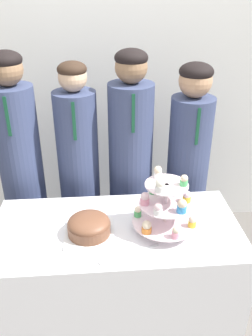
{
  "coord_description": "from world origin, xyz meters",
  "views": [
    {
      "loc": [
        -0.07,
        -1.13,
        1.83
      ],
      "look_at": [
        0.05,
        0.33,
        1.05
      ],
      "focal_mm": 38.0,
      "sensor_mm": 36.0,
      "label": 1
    }
  ],
  "objects_px": {
    "student_1": "(80,181)",
    "student_2": "(130,175)",
    "cupcake_stand": "(166,205)",
    "student_0": "(23,178)",
    "round_cake": "(89,226)",
    "cake_knife": "(120,257)",
    "student_3": "(187,176)"
  },
  "relations": [
    {
      "from": "round_cake",
      "to": "student_3",
      "type": "height_order",
      "value": "student_3"
    },
    {
      "from": "student_0",
      "to": "student_2",
      "type": "bearing_deg",
      "value": 0.0
    },
    {
      "from": "cake_knife",
      "to": "student_1",
      "type": "distance_m",
      "value": 0.79
    },
    {
      "from": "cake_knife",
      "to": "cupcake_stand",
      "type": "xyz_separation_m",
      "value": [
        0.23,
        0.19,
        0.14
      ]
    },
    {
      "from": "student_1",
      "to": "cake_knife",
      "type": "bearing_deg",
      "value": -74.9
    },
    {
      "from": "cupcake_stand",
      "to": "student_0",
      "type": "bearing_deg",
      "value": 143.98
    },
    {
      "from": "cake_knife",
      "to": "cupcake_stand",
      "type": "height_order",
      "value": "cupcake_stand"
    },
    {
      "from": "cupcake_stand",
      "to": "student_3",
      "type": "relative_size",
      "value": 0.23
    },
    {
      "from": "cupcake_stand",
      "to": "student_2",
      "type": "distance_m",
      "value": 0.6
    },
    {
      "from": "student_1",
      "to": "student_3",
      "type": "distance_m",
      "value": 0.69
    },
    {
      "from": "student_1",
      "to": "round_cake",
      "type": "bearing_deg",
      "value": -83.3
    },
    {
      "from": "student_0",
      "to": "round_cake",
      "type": "bearing_deg",
      "value": -54.37
    },
    {
      "from": "cupcake_stand",
      "to": "student_2",
      "type": "relative_size",
      "value": 0.22
    },
    {
      "from": "cake_knife",
      "to": "student_1",
      "type": "xyz_separation_m",
      "value": [
        -0.2,
        0.76,
        -0.04
      ]
    },
    {
      "from": "cupcake_stand",
      "to": "student_0",
      "type": "xyz_separation_m",
      "value": [
        -0.79,
        0.57,
        -0.14
      ]
    },
    {
      "from": "student_1",
      "to": "student_2",
      "type": "xyz_separation_m",
      "value": [
        0.32,
        0.0,
        0.03
      ]
    },
    {
      "from": "student_2",
      "to": "round_cake",
      "type": "bearing_deg",
      "value": -113.59
    },
    {
      "from": "student_1",
      "to": "student_3",
      "type": "bearing_deg",
      "value": 0.0
    },
    {
      "from": "student_3",
      "to": "cupcake_stand",
      "type": "bearing_deg",
      "value": -113.72
    },
    {
      "from": "cake_knife",
      "to": "student_1",
      "type": "bearing_deg",
      "value": 83.24
    },
    {
      "from": "cupcake_stand",
      "to": "student_3",
      "type": "bearing_deg",
      "value": 66.28
    },
    {
      "from": "round_cake",
      "to": "student_3",
      "type": "bearing_deg",
      "value": 43.18
    },
    {
      "from": "round_cake",
      "to": "student_0",
      "type": "relative_size",
      "value": 0.16
    },
    {
      "from": "round_cake",
      "to": "student_2",
      "type": "bearing_deg",
      "value": 66.41
    },
    {
      "from": "student_3",
      "to": "student_0",
      "type": "bearing_deg",
      "value": 180.0
    },
    {
      "from": "student_1",
      "to": "student_2",
      "type": "bearing_deg",
      "value": 0.0
    },
    {
      "from": "round_cake",
      "to": "cake_knife",
      "type": "distance_m",
      "value": 0.23
    },
    {
      "from": "student_1",
      "to": "student_3",
      "type": "xyz_separation_m",
      "value": [
        0.69,
        0.0,
        0.01
      ]
    },
    {
      "from": "cupcake_stand",
      "to": "student_3",
      "type": "xyz_separation_m",
      "value": [
        0.25,
        0.57,
        -0.18
      ]
    },
    {
      "from": "round_cake",
      "to": "student_2",
      "type": "distance_m",
      "value": 0.64
    },
    {
      "from": "cake_knife",
      "to": "student_2",
      "type": "relative_size",
      "value": 0.19
    },
    {
      "from": "cake_knife",
      "to": "cupcake_stand",
      "type": "relative_size",
      "value": 0.88
    }
  ]
}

